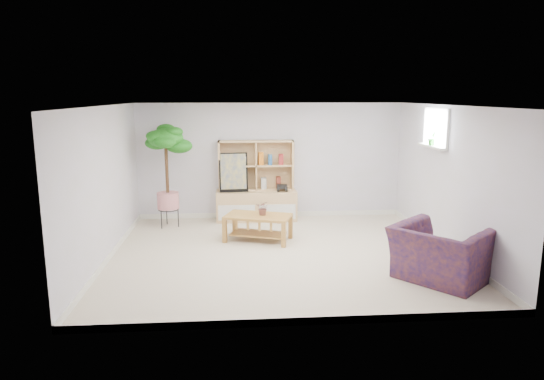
{
  "coord_description": "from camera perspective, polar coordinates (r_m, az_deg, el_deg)",
  "views": [
    {
      "loc": [
        -0.74,
        -7.54,
        2.57
      ],
      "look_at": [
        -0.11,
        0.56,
        0.96
      ],
      "focal_mm": 32.0,
      "sensor_mm": 36.0,
      "label": 1
    }
  ],
  "objects": [
    {
      "name": "table_plant",
      "position": [
        8.57,
        -1.05,
        -2.12
      ],
      "size": [
        0.28,
        0.26,
        0.26
      ],
      "primitive_type": "imported",
      "rotation": [
        0.0,
        0.0,
        -0.31
      ],
      "color": "#174F16",
      "rests_on": "coffee_table"
    },
    {
      "name": "sill_plant",
      "position": [
        8.87,
        18.3,
        5.81
      ],
      "size": [
        0.17,
        0.15,
        0.25
      ],
      "primitive_type": "imported",
      "rotation": [
        0.0,
        0.0,
        0.36
      ],
      "color": "#195910",
      "rests_on": "window_sill"
    },
    {
      "name": "window_sill",
      "position": [
        8.87,
        18.28,
        4.87
      ],
      "size": [
        0.14,
        1.0,
        0.04
      ],
      "primitive_type": "cube",
      "color": "white",
      "rests_on": "walls"
    },
    {
      "name": "walls",
      "position": [
        7.69,
        1.16,
        0.93
      ],
      "size": [
        5.51,
        5.01,
        2.4
      ],
      "color": "silver",
      "rests_on": "floor"
    },
    {
      "name": "floor_tree",
      "position": [
        9.6,
        -12.24,
        1.57
      ],
      "size": [
        0.86,
        0.86,
        2.01
      ],
      "primitive_type": null,
      "rotation": [
        0.0,
        0.0,
        -0.18
      ],
      "color": "#195910",
      "rests_on": "floor"
    },
    {
      "name": "baseboard",
      "position": [
        7.98,
        1.12,
        -7.22
      ],
      "size": [
        5.5,
        5.0,
        0.1
      ],
      "primitive_type": null,
      "color": "white",
      "rests_on": "floor"
    },
    {
      "name": "ceiling",
      "position": [
        7.57,
        1.19,
        9.9
      ],
      "size": [
        5.5,
        5.0,
        0.01
      ],
      "primitive_type": "cube",
      "color": "white",
      "rests_on": "walls"
    },
    {
      "name": "toy_truck",
      "position": [
        9.91,
        1.19,
        0.3
      ],
      "size": [
        0.3,
        0.21,
        0.16
      ],
      "primitive_type": null,
      "rotation": [
        0.0,
        0.0,
        -0.03
      ],
      "color": "black",
      "rests_on": "storage_unit"
    },
    {
      "name": "storage_unit",
      "position": [
        9.94,
        -1.86,
        1.07
      ],
      "size": [
        1.65,
        0.56,
        1.65
      ],
      "primitive_type": null,
      "color": "tan",
      "rests_on": "floor"
    },
    {
      "name": "floor",
      "position": [
        8.0,
        1.12,
        -7.56
      ],
      "size": [
        5.5,
        5.0,
        0.01
      ],
      "primitive_type": "cube",
      "color": "#BDAC92",
      "rests_on": "ground"
    },
    {
      "name": "coffee_table",
      "position": [
        8.66,
        -1.64,
        -4.47
      ],
      "size": [
        1.28,
        0.96,
        0.47
      ],
      "primitive_type": null,
      "rotation": [
        0.0,
        0.0,
        -0.33
      ],
      "color": "#A36F2B",
      "rests_on": "floor"
    },
    {
      "name": "poster",
      "position": [
        9.83,
        -4.56,
        2.08
      ],
      "size": [
        0.59,
        0.18,
        0.8
      ],
      "primitive_type": null,
      "rotation": [
        0.0,
        0.0,
        0.09
      ],
      "color": "gold",
      "rests_on": "storage_unit"
    },
    {
      "name": "window",
      "position": [
        8.86,
        18.77,
        6.92
      ],
      "size": [
        0.1,
        0.98,
        0.68
      ],
      "primitive_type": null,
      "color": "silver",
      "rests_on": "walls"
    },
    {
      "name": "armchair",
      "position": [
        7.18,
        19.23,
        -6.68
      ],
      "size": [
        1.57,
        1.59,
        0.89
      ],
      "primitive_type": "imported",
      "rotation": [
        0.0,
        0.0,
        2.28
      ],
      "color": "#10104C",
      "rests_on": "floor"
    }
  ]
}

